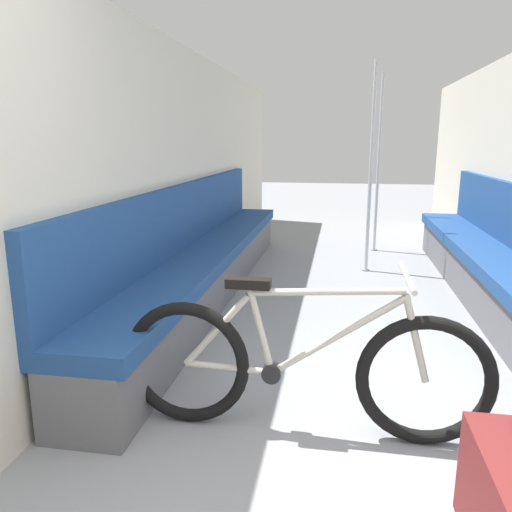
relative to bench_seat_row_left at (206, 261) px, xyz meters
name	(u,v)px	position (x,y,z in m)	size (l,w,h in m)	color
wall_left	(168,176)	(-0.26, -0.17, 0.74)	(0.10, 9.06, 2.10)	beige
bench_seat_row_left	(206,261)	(0.00, 0.00, 0.00)	(0.48, 4.57, 0.98)	#5B5B60
bench_seat_row_right	(501,273)	(2.39, 0.00, 0.00)	(0.48, 4.57, 0.98)	#5B5B60
bicycle	(301,367)	(0.98, -1.97, 0.01)	(1.69, 0.46, 0.78)	black
grab_pole_near	(378,167)	(1.55, 2.12, 0.70)	(0.08, 0.08, 2.08)	gray
grab_pole_far	(371,173)	(1.41, 1.10, 0.70)	(0.08, 0.08, 2.08)	gray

